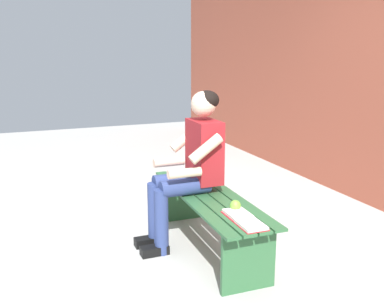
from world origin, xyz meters
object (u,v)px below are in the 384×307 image
person_seated (190,162)px  book_open (244,220)px  bench_near (210,209)px  apple (235,206)px

person_seated → book_open: bearing=-172.7°
person_seated → book_open: 0.77m
book_open → bench_near: bearing=0.8°
bench_near → book_open: bearing=179.2°
apple → bench_near: bearing=3.8°
apple → book_open: size_ratio=0.19×
bench_near → person_seated: person_seated is taller
apple → book_open: apple is taller
bench_near → person_seated: 0.40m
person_seated → apple: (-0.54, -0.13, -0.20)m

